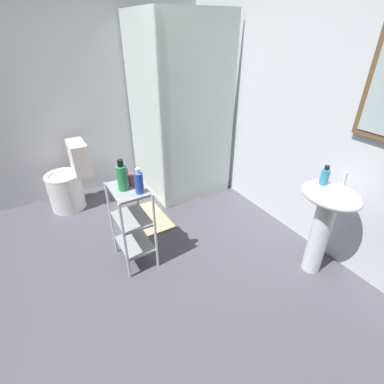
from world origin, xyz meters
TOP-DOWN VIEW (x-y plane):
  - ground_plane at (0.00, 0.00)m, footprint 4.20×4.20m
  - wall_back at (0.01, 1.85)m, footprint 4.20×0.14m
  - wall_left at (-1.85, 0.00)m, footprint 0.10×4.20m
  - shower_stall at (-1.23, 1.19)m, footprint 0.92×0.92m
  - pedestal_sink at (0.62, 1.52)m, footprint 0.46×0.37m
  - sink_faucet at (0.62, 1.64)m, footprint 0.03×0.03m
  - toilet at (-1.48, -0.06)m, footprint 0.37×0.49m
  - storage_cart at (-0.27, 0.25)m, footprint 0.38×0.28m
  - hand_soap_bottle at (0.54, 1.51)m, footprint 0.06×0.06m
  - conditioner_bottle_purple at (-0.37, 0.26)m, footprint 0.07×0.07m
  - body_wash_bottle_green at (-0.27, 0.22)m, footprint 0.08×0.08m
  - shampoo_bottle_blue at (-0.16, 0.31)m, footprint 0.07×0.07m
  - rinse_cup at (-0.30, 0.31)m, footprint 0.07×0.07m
  - bath_mat at (-0.79, 0.57)m, footprint 0.60×0.40m

SIDE VIEW (x-z plane):
  - ground_plane at x=0.00m, z-range -0.02..0.00m
  - bath_mat at x=-0.79m, z-range 0.00..0.02m
  - toilet at x=-1.48m, z-range -0.07..0.69m
  - storage_cart at x=-0.27m, z-range 0.07..0.81m
  - shower_stall at x=-1.23m, z-range -0.54..1.46m
  - pedestal_sink at x=0.62m, z-range 0.17..0.98m
  - rinse_cup at x=-0.30m, z-range 0.74..0.84m
  - conditioner_bottle_purple at x=-0.37m, z-range 0.73..0.89m
  - shampoo_bottle_blue at x=-0.16m, z-range 0.73..0.93m
  - body_wash_bottle_green at x=-0.27m, z-range 0.72..0.97m
  - sink_faucet at x=0.62m, z-range 0.81..0.91m
  - hand_soap_bottle at x=0.54m, z-range 0.80..0.95m
  - wall_left at x=-1.85m, z-range 0.00..2.50m
  - wall_back at x=0.01m, z-range 0.00..2.50m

